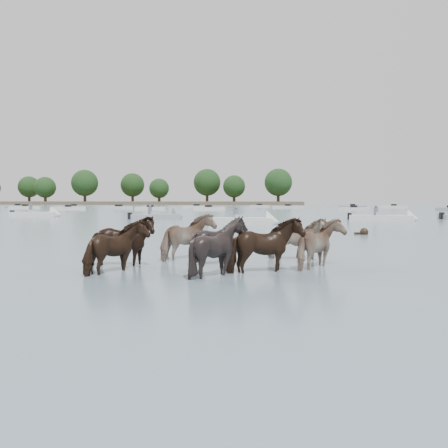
# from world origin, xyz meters

# --- Properties ---
(ground) EXTENTS (400.00, 400.00, 0.00)m
(ground) POSITION_xyz_m (0.00, 0.00, 0.00)
(ground) COLOR slate
(ground) RESTS_ON ground
(shoreline) EXTENTS (160.00, 30.00, 1.00)m
(shoreline) POSITION_xyz_m (-70.00, 150.00, 0.50)
(shoreline) COLOR #4C4233
(shoreline) RESTS_ON ground
(pony_herd) EXTENTS (7.18, 4.58, 1.61)m
(pony_herd) POSITION_xyz_m (1.67, -0.11, 0.56)
(pony_herd) COLOR black
(pony_herd) RESTS_ON ground
(swimming_pony) EXTENTS (0.72, 0.44, 0.44)m
(swimming_pony) POSITION_xyz_m (7.53, 12.38, 0.10)
(swimming_pony) COLOR black
(swimming_pony) RESTS_ON ground
(motorboat_a) EXTENTS (5.04, 3.69, 1.92)m
(motorboat_a) POSITION_xyz_m (-7.35, 29.07, 0.23)
(motorboat_a) COLOR gray
(motorboat_a) RESTS_ON ground
(motorboat_b) EXTENTS (5.29, 1.99, 1.92)m
(motorboat_b) POSITION_xyz_m (1.18, 21.58, 0.23)
(motorboat_b) COLOR silver
(motorboat_b) RESTS_ON ground
(motorboat_c) EXTENTS (5.77, 2.49, 1.92)m
(motorboat_c) POSITION_xyz_m (12.36, 28.39, 0.23)
(motorboat_c) COLOR silver
(motorboat_c) RESTS_ON ground
(motorboat_f) EXTENTS (5.46, 1.94, 1.92)m
(motorboat_f) POSITION_xyz_m (-21.64, 34.20, 0.23)
(motorboat_f) COLOR silver
(motorboat_f) RESTS_ON ground
(distant_flotilla) EXTENTS (104.98, 29.66, 0.93)m
(distant_flotilla) POSITION_xyz_m (-1.08, 75.02, 0.26)
(distant_flotilla) COLOR gray
(distant_flotilla) RESTS_ON ground
(treeline) EXTENTS (150.96, 20.95, 12.44)m
(treeline) POSITION_xyz_m (-65.89, 148.08, 6.73)
(treeline) COLOR #382619
(treeline) RESTS_ON ground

